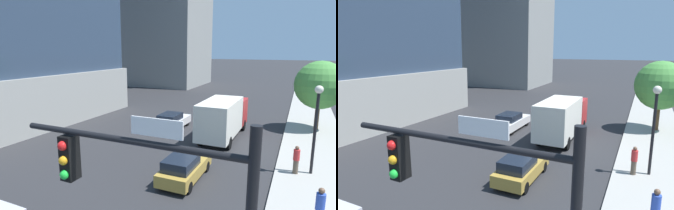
% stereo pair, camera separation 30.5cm
% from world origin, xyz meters
% --- Properties ---
extents(sidewalk, '(4.38, 120.00, 0.15)m').
position_xyz_m(sidewalk, '(8.94, 20.00, 0.07)').
color(sidewalk, '#9E9B93').
rests_on(sidewalk, ground).
extents(construction_building, '(16.13, 24.17, 29.07)m').
position_xyz_m(construction_building, '(-17.70, 51.41, 12.58)').
color(construction_building, gray).
rests_on(construction_building, ground).
extents(traffic_light_pole, '(5.32, 0.48, 5.68)m').
position_xyz_m(traffic_light_pole, '(5.31, 3.42, 4.02)').
color(traffic_light_pole, black).
rests_on(traffic_light_pole, sidewalk).
extents(street_lamp, '(0.44, 0.44, 4.98)m').
position_xyz_m(street_lamp, '(8.63, 15.86, 3.48)').
color(street_lamp, black).
rests_on(street_lamp, sidewalk).
extents(street_tree, '(4.11, 4.11, 5.94)m').
position_xyz_m(street_tree, '(9.17, 26.08, 4.02)').
color(street_tree, brown).
rests_on(street_tree, sidewalk).
extents(car_gold, '(1.73, 4.22, 1.46)m').
position_xyz_m(car_gold, '(2.36, 12.32, 0.72)').
color(car_gold, '#AD8938').
rests_on(car_gold, ground).
extents(car_white, '(1.89, 4.78, 1.45)m').
position_xyz_m(car_white, '(-2.47, 21.21, 0.71)').
color(car_white, silver).
rests_on(car_white, ground).
extents(box_truck, '(2.37, 7.84, 3.22)m').
position_xyz_m(box_truck, '(2.36, 20.52, 1.81)').
color(box_truck, '#B21E1E').
rests_on(box_truck, ground).
extents(pedestrian_blue_shirt, '(0.34, 0.34, 1.75)m').
position_xyz_m(pedestrian_blue_shirt, '(8.77, 10.25, 1.05)').
color(pedestrian_blue_shirt, black).
rests_on(pedestrian_blue_shirt, sidewalk).
extents(pedestrian_red_shirt, '(0.34, 0.34, 1.62)m').
position_xyz_m(pedestrian_red_shirt, '(7.83, 15.47, 0.97)').
color(pedestrian_red_shirt, brown).
rests_on(pedestrian_red_shirt, sidewalk).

